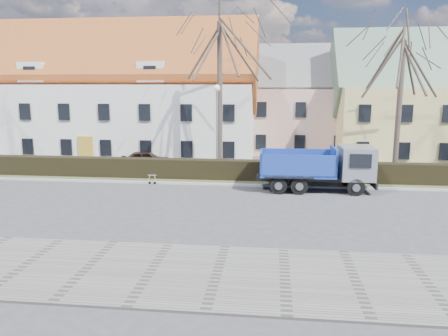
# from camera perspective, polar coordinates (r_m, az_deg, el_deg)

# --- Properties ---
(ground) EXTENTS (120.00, 120.00, 0.00)m
(ground) POSITION_cam_1_polar(r_m,az_deg,el_deg) (22.75, 1.84, -4.97)
(ground) COLOR #424245
(sidewalk_near) EXTENTS (80.00, 5.00, 0.08)m
(sidewalk_near) POSITION_cam_1_polar(r_m,az_deg,el_deg) (14.77, -0.94, -13.77)
(sidewalk_near) COLOR gray
(sidewalk_near) RESTS_ON ground
(curb_far) EXTENTS (80.00, 0.30, 0.12)m
(curb_far) POSITION_cam_1_polar(r_m,az_deg,el_deg) (27.18, 2.64, -2.22)
(curb_far) COLOR #A6A3A0
(curb_far) RESTS_ON ground
(grass_strip) EXTENTS (80.00, 3.00, 0.10)m
(grass_strip) POSITION_cam_1_polar(r_m,az_deg,el_deg) (28.74, 2.86, -1.52)
(grass_strip) COLOR #47512D
(grass_strip) RESTS_ON ground
(hedge) EXTENTS (60.00, 0.90, 1.30)m
(hedge) POSITION_cam_1_polar(r_m,az_deg,el_deg) (28.42, 2.85, -0.43)
(hedge) COLOR black
(hedge) RESTS_ON ground
(building_white) EXTENTS (26.80, 10.80, 9.50)m
(building_white) POSITION_cam_1_polar(r_m,az_deg,el_deg) (40.62, -14.95, 8.43)
(building_white) COLOR white
(building_white) RESTS_ON ground
(building_pink) EXTENTS (10.80, 8.80, 8.00)m
(building_pink) POSITION_cam_1_polar(r_m,az_deg,el_deg) (41.94, 9.66, 7.68)
(building_pink) COLOR #D4A596
(building_pink) RESTS_ON ground
(building_yellow) EXTENTS (18.80, 10.80, 8.50)m
(building_yellow) POSITION_cam_1_polar(r_m,az_deg,el_deg) (41.39, 26.85, 6.99)
(building_yellow) COLOR #D9C977
(building_yellow) RESTS_ON ground
(tree_1) EXTENTS (9.20, 9.20, 12.65)m
(tree_1) POSITION_cam_1_polar(r_m,az_deg,el_deg) (30.55, -0.56, 11.08)
(tree_1) COLOR #41352D
(tree_1) RESTS_ON ground
(tree_2) EXTENTS (8.00, 8.00, 11.00)m
(tree_2) POSITION_cam_1_polar(r_m,az_deg,el_deg) (31.43, 21.99, 8.79)
(tree_2) COLOR #41352D
(tree_2) RESTS_ON ground
(dump_truck) EXTENTS (6.96, 2.69, 2.77)m
(dump_truck) POSITION_cam_1_polar(r_m,az_deg,el_deg) (26.23, 11.43, 0.05)
(dump_truck) COLOR navy
(dump_truck) RESTS_ON ground
(streetlight) EXTENTS (0.49, 0.49, 6.27)m
(streetlight) POSITION_cam_1_polar(r_m,az_deg,el_deg) (29.22, -0.91, 4.83)
(streetlight) COLOR gray
(streetlight) RESTS_ON ground
(cart_frame) EXTENTS (0.77, 0.46, 0.69)m
(cart_frame) POSITION_cam_1_polar(r_m,az_deg,el_deg) (27.93, -9.80, -1.42)
(cart_frame) COLOR silver
(cart_frame) RESTS_ON ground
(parked_car_a) EXTENTS (4.10, 2.44, 1.31)m
(parked_car_a) POSITION_cam_1_polar(r_m,az_deg,el_deg) (33.43, -10.07, 1.13)
(parked_car_a) COLOR black
(parked_car_a) RESTS_ON ground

